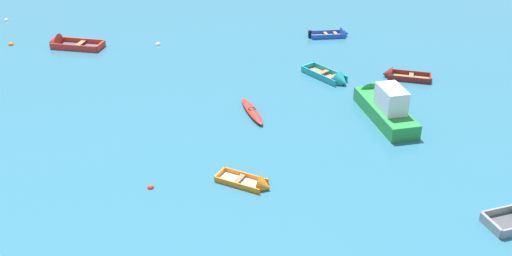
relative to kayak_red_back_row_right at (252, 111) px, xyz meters
name	(u,v)px	position (x,y,z in m)	size (l,w,h in m)	color
kayak_red_back_row_right	(252,111)	(0.00, 0.00, 0.00)	(1.93, 3.63, 0.35)	red
rowboat_maroon_center	(397,75)	(9.46, 5.99, 0.00)	(3.36, 1.70, 1.07)	#99754C
motor_launch_green_cluster_outer	(383,105)	(7.77, 0.21, 0.55)	(3.35, 6.60, 2.48)	#288C3D
rowboat_blue_midfield_right	(336,34)	(5.85, 14.11, 0.00)	(3.36, 1.60, 1.01)	#99754C
rowboat_orange_midfield_left	(256,185)	(0.73, -7.78, -0.04)	(2.97, 1.99, 0.93)	beige
rowboat_red_distant_center	(64,44)	(-15.29, 10.49, 0.04)	(4.54, 2.08, 1.43)	#4C4C51
rowboat_turquoise_far_right	(334,79)	(5.17, 5.11, 0.02)	(3.36, 3.54, 1.12)	#99754C
mooring_buoy_central	(11,45)	(-19.50, 10.51, -0.17)	(0.41, 0.41, 0.41)	orange
mooring_buoy_trailing	(6,21)	(-22.50, 16.37, -0.17)	(0.38, 0.38, 0.38)	silver
mooring_buoy_between_boats_right	(158,45)	(-8.09, 11.27, -0.17)	(0.42, 0.42, 0.42)	silver
mooring_buoy_midfield	(151,188)	(-4.33, -8.19, -0.17)	(0.33, 0.33, 0.33)	red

